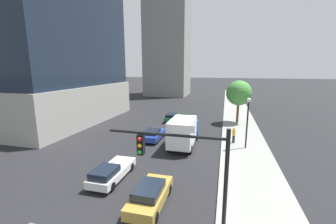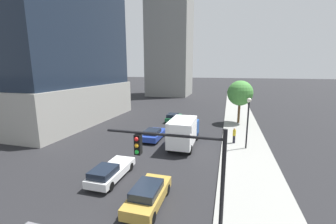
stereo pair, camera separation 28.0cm
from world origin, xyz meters
name	(u,v)px [view 1 (the left image)]	position (x,y,z in m)	size (l,w,h in m)	color
sidewalk	(243,140)	(8.40, 20.00, 0.07)	(4.91, 120.00, 0.15)	gray
construction_building	(168,32)	(-11.89, 61.71, 19.31)	(13.36, 13.94, 43.06)	gray
traffic_light_pole	(184,159)	(4.31, 3.64, 4.03)	(6.04, 0.48, 5.59)	black
street_lamp	(248,115)	(8.43, 17.05, 3.67)	(0.44, 0.44, 5.31)	black
street_tree	(239,93)	(8.06, 28.40, 4.71)	(3.78, 3.78, 6.47)	brown
car_blue	(153,134)	(-1.98, 17.52, 0.68)	(1.89, 4.33, 1.35)	#233D9E
car_gold	(150,195)	(1.93, 5.28, 0.74)	(1.80, 4.40, 1.45)	#AD8938
car_white	(111,172)	(-1.98, 7.52, 0.67)	(1.80, 4.74, 1.34)	silver
car_green	(172,117)	(-1.98, 27.15, 0.67)	(1.80, 4.21, 1.32)	#1E6638
box_truck	(184,131)	(1.93, 16.18, 1.75)	(2.40, 6.54, 3.20)	#1E4799
pedestrian_yellow_shirt	(234,135)	(7.24, 18.43, 1.05)	(0.34, 0.34, 1.75)	black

